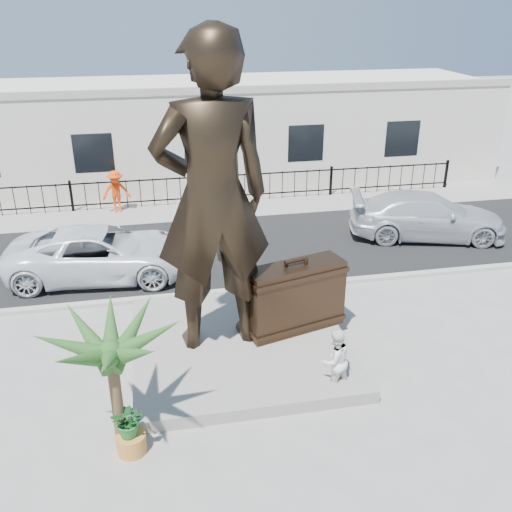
{
  "coord_description": "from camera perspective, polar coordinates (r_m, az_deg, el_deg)",
  "views": [
    {
      "loc": [
        -2.43,
        -10.28,
        7.97
      ],
      "look_at": [
        0.0,
        2.0,
        2.3
      ],
      "focal_mm": 40.0,
      "sensor_mm": 36.0,
      "label": 1
    }
  ],
  "objects": [
    {
      "name": "car_white",
      "position": [
        18.22,
        -15.23,
        0.27
      ],
      "size": [
        5.86,
        3.09,
        1.57
      ],
      "primitive_type": "imported",
      "rotation": [
        0.0,
        0.0,
        1.48
      ],
      "color": "white",
      "rests_on": "street"
    },
    {
      "name": "shrub",
      "position": [
        11.37,
        -12.58,
        -15.76
      ],
      "size": [
        0.72,
        0.66,
        0.7
      ],
      "primitive_type": "imported",
      "rotation": [
        0.0,
        0.0,
        -0.2
      ],
      "color": "#216728",
      "rests_on": "planter"
    },
    {
      "name": "palm_tree",
      "position": [
        12.0,
        -13.2,
        -18.03
      ],
      "size": [
        1.8,
        1.8,
        3.2
      ],
      "primitive_type": null,
      "color": "#254D1C",
      "rests_on": "ground"
    },
    {
      "name": "worker",
      "position": [
        23.77,
        -13.81,
        6.29
      ],
      "size": [
        1.19,
        0.79,
        1.71
      ],
      "primitive_type": "imported",
      "rotation": [
        0.0,
        0.0,
        0.15
      ],
      "color": "#F1400C",
      "rests_on": "far_sidewalk"
    },
    {
      "name": "suitcase",
      "position": [
        14.26,
        3.9,
        -4.12
      ],
      "size": [
        2.62,
        1.44,
        1.76
      ],
      "primitive_type": "cube",
      "rotation": [
        0.0,
        0.0,
        0.27
      ],
      "color": "black",
      "rests_on": "plinth"
    },
    {
      "name": "ground",
      "position": [
        13.23,
        1.73,
        -12.68
      ],
      "size": [
        100.0,
        100.0,
        0.0
      ],
      "primitive_type": "plane",
      "color": "#9E9991",
      "rests_on": "ground"
    },
    {
      "name": "plinth",
      "position": [
        14.27,
        -1.6,
        -8.87
      ],
      "size": [
        5.2,
        5.2,
        0.3
      ],
      "primitive_type": "cube",
      "color": "gray",
      "rests_on": "ground"
    },
    {
      "name": "tourist",
      "position": [
        12.76,
        7.88,
        -10.28
      ],
      "size": [
        0.88,
        0.78,
        1.52
      ],
      "primitive_type": "imported",
      "rotation": [
        0.0,
        0.0,
        3.46
      ],
      "color": "white",
      "rests_on": "ground"
    },
    {
      "name": "fence",
      "position": [
        24.35,
        -4.98,
        6.66
      ],
      "size": [
        22.0,
        0.1,
        1.2
      ],
      "primitive_type": "cube",
      "color": "black",
      "rests_on": "ground"
    },
    {
      "name": "building",
      "position": [
        27.99,
        -6.12,
        12.34
      ],
      "size": [
        28.0,
        7.0,
        4.4
      ],
      "primitive_type": "cube",
      "color": "silver",
      "rests_on": "ground"
    },
    {
      "name": "curb",
      "position": [
        16.94,
        -1.65,
        -3.48
      ],
      "size": [
        40.0,
        0.25,
        0.12
      ],
      "primitive_type": "cube",
      "color": "#A5A399",
      "rests_on": "ground"
    },
    {
      "name": "street",
      "position": [
        20.08,
        -3.33,
        0.96
      ],
      "size": [
        40.0,
        7.0,
        0.01
      ],
      "primitive_type": "cube",
      "color": "black",
      "rests_on": "ground"
    },
    {
      "name": "planter",
      "position": [
        11.73,
        -12.33,
        -17.82
      ],
      "size": [
        0.56,
        0.56,
        0.4
      ],
      "primitive_type": "cylinder",
      "color": "#C07B33",
      "rests_on": "ground"
    },
    {
      "name": "statue",
      "position": [
        12.68,
        -4.4,
        5.8
      ],
      "size": [
        2.82,
        2.0,
        7.29
      ],
      "primitive_type": "imported",
      "rotation": [
        0.0,
        0.0,
        3.24
      ],
      "color": "black",
      "rests_on": "plinth"
    },
    {
      "name": "far_sidewalk",
      "position": [
        23.78,
        -4.7,
        4.73
      ],
      "size": [
        40.0,
        2.5,
        0.02
      ],
      "primitive_type": "cube",
      "color": "#9E9991",
      "rests_on": "ground"
    },
    {
      "name": "car_silver",
      "position": [
        21.51,
        16.77,
        3.87
      ],
      "size": [
        5.92,
        3.56,
        1.61
      ],
      "primitive_type": "imported",
      "rotation": [
        0.0,
        0.0,
        1.32
      ],
      "color": "#B9BBBE",
      "rests_on": "street"
    }
  ]
}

